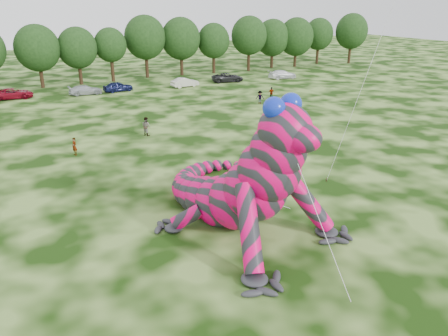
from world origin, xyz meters
TOP-DOWN VIEW (x-y plane):
  - ground at (0.00, 0.00)m, footprint 240.00×240.00m
  - inflatable_gecko at (-5.41, 4.49)m, footprint 18.89×20.58m
  - tree_7 at (-10.08, 56.80)m, footprint 6.68×6.01m
  - tree_8 at (-4.22, 56.99)m, footprint 6.14×5.53m
  - tree_9 at (1.06, 57.35)m, footprint 5.27×4.74m
  - tree_10 at (7.40, 58.58)m, footprint 7.09×6.38m
  - tree_11 at (13.79, 58.20)m, footprint 7.01×6.31m
  - tree_12 at (20.01, 57.74)m, footprint 5.99×5.39m
  - tree_13 at (27.13, 57.13)m, footprint 6.83×6.15m
  - tree_14 at (33.46, 58.72)m, footprint 6.82×6.14m
  - tree_15 at (38.47, 57.77)m, footprint 7.17×6.45m
  - tree_16 at (45.45, 59.37)m, footprint 6.26×5.63m
  - tree_17 at (51.95, 56.66)m, footprint 6.98×6.28m
  - car_2 at (-14.62, 49.74)m, footprint 5.39×2.81m
  - car_3 at (-5.25, 48.07)m, footprint 4.61×1.88m
  - car_4 at (-0.47, 48.21)m, footprint 4.49×2.22m
  - car_5 at (9.74, 47.07)m, footprint 4.51×2.02m
  - car_6 at (17.85, 48.07)m, footprint 5.59×3.38m
  - car_7 at (27.80, 46.61)m, footprint 5.16×2.42m
  - spectator_3 at (16.88, 33.37)m, footprint 1.00×0.55m
  - spectator_1 at (-3.75, 24.49)m, footprint 1.00×1.11m
  - spectator_2 at (13.89, 31.50)m, footprint 1.26×1.14m
  - spectator_0 at (-11.19, 21.56)m, footprint 0.53×0.66m
  - spectator_5 at (6.51, 18.30)m, footprint 0.82×1.74m

SIDE VIEW (x-z plane):
  - ground at x=0.00m, z-range 0.00..0.00m
  - car_3 at x=-5.25m, z-range 0.00..1.34m
  - car_5 at x=9.74m, z-range 0.00..1.44m
  - car_6 at x=17.85m, z-range 0.00..1.45m
  - car_2 at x=-14.62m, z-range 0.00..1.45m
  - car_7 at x=27.80m, z-range 0.00..1.46m
  - car_4 at x=-0.47m, z-range 0.00..1.47m
  - spectator_0 at x=-11.19m, z-range 0.00..1.57m
  - spectator_3 at x=16.88m, z-range 0.00..1.62m
  - spectator_2 at x=13.89m, z-range 0.00..1.70m
  - spectator_5 at x=6.51m, z-range 0.00..1.80m
  - spectator_1 at x=-3.75m, z-range 0.00..1.87m
  - inflatable_gecko at x=-5.41m, z-range 0.00..8.46m
  - tree_9 at x=1.06m, z-range 0.00..8.68m
  - tree_8 at x=-4.22m, z-range 0.00..8.94m
  - tree_12 at x=20.01m, z-range 0.00..8.97m
  - tree_16 at x=45.45m, z-range 0.00..9.37m
  - tree_14 at x=33.46m, z-range 0.00..9.40m
  - tree_7 at x=-10.08m, z-range 0.00..9.48m
  - tree_15 at x=38.47m, z-range 0.00..9.63m
  - tree_11 at x=13.79m, z-range 0.00..10.07m
  - tree_13 at x=27.13m, z-range 0.00..10.13m
  - tree_17 at x=51.95m, z-range 0.00..10.30m
  - tree_10 at x=7.40m, z-range 0.00..10.50m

